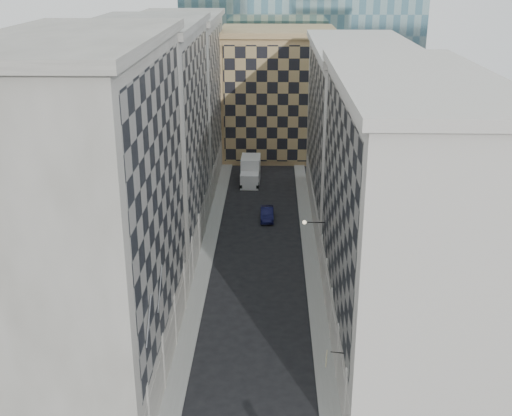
# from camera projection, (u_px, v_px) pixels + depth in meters

# --- Properties ---
(sidewalk_west) EXTENTS (1.50, 100.00, 0.15)m
(sidewalk_west) POSITION_uv_depth(u_px,v_px,m) (207.00, 255.00, 64.74)
(sidewalk_west) COLOR gray
(sidewalk_west) RESTS_ON ground
(sidewalk_east) EXTENTS (1.50, 100.00, 0.15)m
(sidewalk_east) POSITION_uv_depth(u_px,v_px,m) (311.00, 256.00, 64.49)
(sidewalk_east) COLOR gray
(sidewalk_east) RESTS_ON ground
(bldg_left_a) EXTENTS (10.80, 22.80, 23.70)m
(bldg_left_a) POSITION_uv_depth(u_px,v_px,m) (90.00, 216.00, 42.94)
(bldg_left_a) COLOR gray
(bldg_left_a) RESTS_ON ground
(bldg_left_b) EXTENTS (10.80, 22.80, 22.70)m
(bldg_left_b) POSITION_uv_depth(u_px,v_px,m) (150.00, 139.00, 63.66)
(bldg_left_b) COLOR gray
(bldg_left_b) RESTS_ON ground
(bldg_left_c) EXTENTS (10.80, 22.80, 21.70)m
(bldg_left_c) POSITION_uv_depth(u_px,v_px,m) (180.00, 100.00, 84.38)
(bldg_left_c) COLOR gray
(bldg_left_c) RESTS_ON ground
(bldg_right_a) EXTENTS (10.80, 26.80, 20.70)m
(bldg_right_a) POSITION_uv_depth(u_px,v_px,m) (403.00, 217.00, 46.69)
(bldg_right_a) COLOR beige
(bldg_right_a) RESTS_ON ground
(bldg_right_b) EXTENTS (10.80, 28.80, 19.70)m
(bldg_right_b) POSITION_uv_depth(u_px,v_px,m) (358.00, 132.00, 72.07)
(bldg_right_b) COLOR beige
(bldg_right_b) RESTS_ON ground
(tan_block) EXTENTS (16.80, 14.80, 18.80)m
(tan_block) POSITION_uv_depth(u_px,v_px,m) (277.00, 92.00, 96.61)
(tan_block) COLOR tan
(tan_block) RESTS_ON ground
(flagpoles_left) EXTENTS (0.10, 6.33, 2.33)m
(flagpoles_left) POSITION_uv_depth(u_px,v_px,m) (155.00, 304.00, 39.52)
(flagpoles_left) COLOR gray
(flagpoles_left) RESTS_ON ground
(bracket_lamp) EXTENTS (1.98, 0.36, 0.36)m
(bracket_lamp) POSITION_uv_depth(u_px,v_px,m) (306.00, 222.00, 56.72)
(bracket_lamp) COLOR black
(bracket_lamp) RESTS_ON ground
(box_truck) EXTENTS (2.61, 6.19, 3.37)m
(box_truck) POSITION_uv_depth(u_px,v_px,m) (250.00, 172.00, 85.96)
(box_truck) COLOR silver
(box_truck) RESTS_ON ground
(dark_car) EXTENTS (1.56, 4.28, 1.40)m
(dark_car) POSITION_uv_depth(u_px,v_px,m) (267.00, 214.00, 73.73)
(dark_car) COLOR #0F1139
(dark_car) RESTS_ON ground
(shop_sign) EXTENTS (1.25, 0.80, 0.89)m
(shop_sign) POSITION_uv_depth(u_px,v_px,m) (327.00, 358.00, 41.32)
(shop_sign) COLOR black
(shop_sign) RESTS_ON ground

